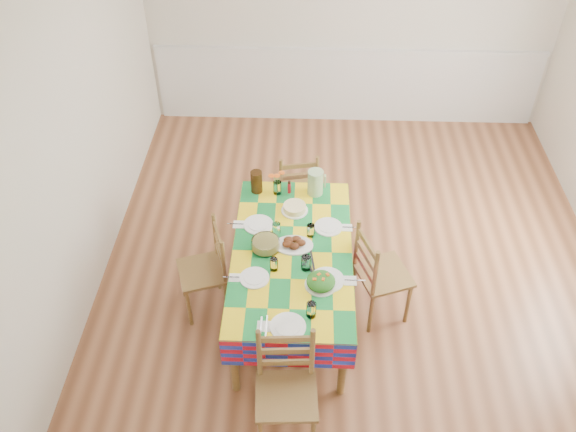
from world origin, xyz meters
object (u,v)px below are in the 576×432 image
object	(u,v)px
meat_platter	(294,244)
green_pitcher	(315,182)
chair_left	(206,270)
tea_pitcher	(257,182)
chair_right	(379,275)
chair_near	(286,390)
chair_far	(297,188)
dining_table	(292,258)

from	to	relation	value
meat_platter	green_pitcher	bearing A→B (deg)	75.97
green_pitcher	chair_left	bearing A→B (deg)	-140.65
tea_pitcher	chair_right	size ratio (longest dim) A/B	0.22
tea_pitcher	chair_near	size ratio (longest dim) A/B	0.22
green_pitcher	chair_right	size ratio (longest dim) A/B	0.25
chair_far	chair_right	world-z (taller)	chair_right
dining_table	chair_near	world-z (taller)	chair_near
green_pitcher	chair_far	bearing A→B (deg)	114.46
dining_table	tea_pitcher	world-z (taller)	tea_pitcher
green_pitcher	tea_pitcher	size ratio (longest dim) A/B	1.14
chair_left	chair_right	size ratio (longest dim) A/B	0.94
chair_near	chair_far	xyz separation A→B (m)	(0.01, 2.19, -0.03)
green_pitcher	chair_far	size ratio (longest dim) A/B	0.27
chair_left	dining_table	bearing A→B (deg)	70.25
dining_table	chair_far	bearing A→B (deg)	89.60
dining_table	meat_platter	distance (m)	0.12
dining_table	tea_pitcher	size ratio (longest dim) A/B	8.59
tea_pitcher	dining_table	bearing A→B (deg)	-65.79
dining_table	green_pitcher	size ratio (longest dim) A/B	7.55
green_pitcher	chair_far	xyz separation A→B (m)	(-0.17, 0.37, -0.37)
chair_near	chair_left	size ratio (longest dim) A/B	1.07
chair_far	dining_table	bearing A→B (deg)	78.56
dining_table	green_pitcher	world-z (taller)	green_pitcher
chair_left	tea_pitcher	bearing A→B (deg)	134.55
chair_far	chair_left	world-z (taller)	same
chair_right	chair_far	bearing A→B (deg)	11.18
meat_platter	chair_near	xyz separation A→B (m)	(-0.01, -1.15, -0.25)
dining_table	chair_far	xyz separation A→B (m)	(0.01, 1.09, -0.18)
meat_platter	green_pitcher	world-z (taller)	green_pitcher
chair_near	chair_right	distance (m)	1.28
meat_platter	green_pitcher	xyz separation A→B (m)	(0.17, 0.66, 0.09)
green_pitcher	chair_far	distance (m)	0.55
chair_right	meat_platter	bearing A→B (deg)	63.05
green_pitcher	chair_left	distance (m)	1.18
dining_table	chair_far	size ratio (longest dim) A/B	2.02
tea_pitcher	chair_near	xyz separation A→B (m)	(0.33, -1.83, -0.32)
tea_pitcher	meat_platter	bearing A→B (deg)	-63.18
meat_platter	chair_near	world-z (taller)	chair_near
chair_right	tea_pitcher	bearing A→B (deg)	33.26
meat_platter	chair_right	distance (m)	0.73
dining_table	tea_pitcher	bearing A→B (deg)	114.21
green_pitcher	chair_near	size ratio (longest dim) A/B	0.25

